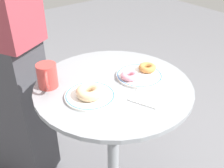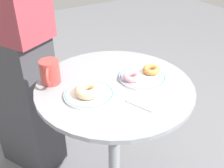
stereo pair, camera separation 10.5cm
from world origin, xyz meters
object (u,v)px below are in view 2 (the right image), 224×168
Objects in this scene: cafe_table at (114,129)px; person_figure at (11,41)px; paper_napkin at (147,99)px; donut_old_fashioned at (151,70)px; plate_left at (89,94)px; donut_pink_frosted at (132,77)px; coffee_mug at (50,72)px; plate_right at (142,77)px; donut_glazed at (88,90)px.

person_figure is at bearing 118.69° from cafe_table.
donut_old_fashioned is at bearing 47.36° from paper_napkin.
donut_pink_frosted reaches higher than plate_left.
donut_old_fashioned is at bearing -21.79° from coffee_mug.
paper_napkin is (-0.13, -0.14, -0.02)m from donut_old_fashioned.
person_figure reaches higher than donut_old_fashioned.
plate_right is at bearing 59.96° from paper_napkin.
coffee_mug reaches higher than plate_left.
cafe_table is 6.33× the size of coffee_mug.
person_figure is at bearing 105.60° from donut_glazed.
plate_left is (-0.13, -0.02, 0.25)m from cafe_table.
paper_napkin reaches higher than cafe_table.
coffee_mug reaches higher than donut_pink_frosted.
donut_glazed is 0.31m from donut_old_fashioned.
donut_old_fashioned is (0.05, 0.01, 0.02)m from plate_right.
plate_right is (0.25, -0.00, 0.00)m from plate_left.
donut_glazed is 0.56m from person_figure.
plate_right is at bearing -171.66° from donut_old_fashioned.
donut_old_fashioned is 0.11m from donut_pink_frosted.
plate_left is 1.86× the size of donut_glazed.
donut_glazed is at bearing -74.40° from person_figure.
person_figure is at bearing 127.34° from plate_right.
cafe_table is 7.21× the size of donut_glazed.
donut_glazed is at bearing -178.18° from donut_pink_frosted.
donut_old_fashioned is at bearing -3.75° from cafe_table.
plate_right is 2.62× the size of donut_old_fashioned.
paper_napkin is (-0.02, -0.14, -0.02)m from donut_pink_frosted.
cafe_table is at bearing 7.26° from plate_left.
plate_left is 0.31m from donut_old_fashioned.
donut_glazed reaches higher than donut_old_fashioned.
plate_left and plate_right have the same top height.
plate_left reaches higher than cafe_table.
donut_pink_frosted is 0.64× the size of coffee_mug.
plate_right is at bearing -3.32° from donut_pink_frosted.
person_figure reaches higher than coffee_mug.
paper_napkin is (0.18, -0.14, -0.00)m from plate_left.
donut_pink_frosted is at bearing -29.28° from coffee_mug.
donut_pink_frosted is at bearing -56.27° from person_figure.
coffee_mug is 0.38m from person_figure.
cafe_table is at bearing 107.92° from paper_napkin.
paper_napkin is at bearing -132.64° from donut_old_fashioned.
donut_old_fashioned is 0.43m from coffee_mug.
donut_glazed is at bearing -129.86° from plate_left.
plate_right is 2.62× the size of donut_pink_frosted.
coffee_mug is at bearing 154.21° from plate_right.
donut_pink_frosted is at bearing 80.09° from paper_napkin.
plate_left is at bearing 142.15° from paper_napkin.
coffee_mug is 0.07× the size of person_figure.
coffee_mug is at bearing 150.72° from donut_pink_frosted.
donut_pink_frosted is at bearing -0.09° from plate_left.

